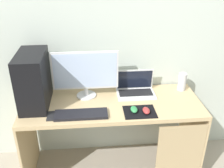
# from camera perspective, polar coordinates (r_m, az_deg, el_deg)

# --- Properties ---
(ground_plane) EXTENTS (8.00, 8.00, 0.00)m
(ground_plane) POSITION_cam_1_polar(r_m,az_deg,el_deg) (2.70, -0.00, -17.93)
(ground_plane) COLOR #9E9384
(wall_back) EXTENTS (4.00, 0.05, 2.60)m
(wall_back) POSITION_cam_1_polar(r_m,az_deg,el_deg) (2.33, -0.68, 11.88)
(wall_back) COLOR beige
(wall_back) RESTS_ON ground_plane
(desk) EXTENTS (1.54, 0.59, 0.75)m
(desk) POSITION_cam_1_polar(r_m,az_deg,el_deg) (2.31, 0.54, -7.38)
(desk) COLOR tan
(desk) RESTS_ON ground_plane
(pc_tower) EXTENTS (0.22, 0.42, 0.46)m
(pc_tower) POSITION_cam_1_polar(r_m,az_deg,el_deg) (2.20, -16.97, 0.85)
(pc_tower) COLOR black
(pc_tower) RESTS_ON desk
(monitor) EXTENTS (0.57, 0.18, 0.43)m
(monitor) POSITION_cam_1_polar(r_m,az_deg,el_deg) (2.23, -5.93, 2.37)
(monitor) COLOR silver
(monitor) RESTS_ON desk
(laptop) EXTENTS (0.34, 0.22, 0.21)m
(laptop) POSITION_cam_1_polar(r_m,az_deg,el_deg) (2.37, 5.20, -1.09)
(laptop) COLOR white
(laptop) RESTS_ON desk
(speaker) EXTENTS (0.08, 0.08, 0.17)m
(speaker) POSITION_cam_1_polar(r_m,az_deg,el_deg) (2.49, 15.23, 0.49)
(speaker) COLOR silver
(speaker) RESTS_ON desk
(keyboard) EXTENTS (0.42, 0.14, 0.02)m
(keyboard) POSITION_cam_1_polar(r_m,az_deg,el_deg) (2.07, -6.84, -6.70)
(keyboard) COLOR black
(keyboard) RESTS_ON desk
(mousepad) EXTENTS (0.26, 0.20, 0.00)m
(mousepad) POSITION_cam_1_polar(r_m,az_deg,el_deg) (2.12, 6.13, -6.14)
(mousepad) COLOR black
(mousepad) RESTS_ON desk
(mouse_left) EXTENTS (0.06, 0.10, 0.03)m
(mouse_left) POSITION_cam_1_polar(r_m,az_deg,el_deg) (2.11, 4.90, -5.62)
(mouse_left) COLOR #338C4C
(mouse_left) RESTS_ON mousepad
(mouse_right) EXTENTS (0.06, 0.10, 0.03)m
(mouse_right) POSITION_cam_1_polar(r_m,az_deg,el_deg) (2.10, 7.58, -5.84)
(mouse_right) COLOR #B23333
(mouse_right) RESTS_ON mousepad
(cell_phone) EXTENTS (0.07, 0.13, 0.01)m
(cell_phone) POSITION_cam_1_polar(r_m,az_deg,el_deg) (2.11, -13.21, -6.90)
(cell_phone) COLOR #232326
(cell_phone) RESTS_ON desk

